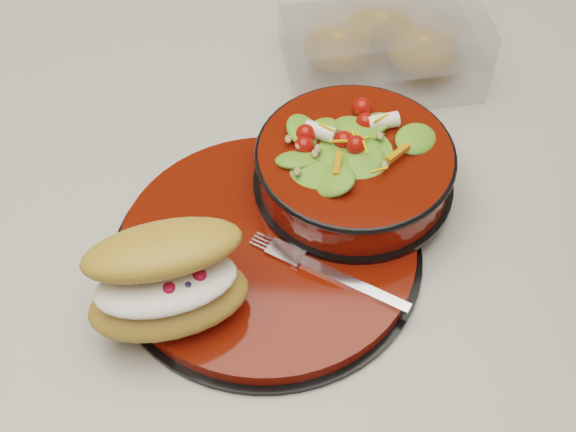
# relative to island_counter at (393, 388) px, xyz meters

# --- Properties ---
(island_counter) EXTENTS (1.24, 0.74, 0.90)m
(island_counter) POSITION_rel_island_counter_xyz_m (0.00, 0.00, 0.00)
(island_counter) COLOR silver
(island_counter) RESTS_ON ground
(dinner_plate) EXTENTS (0.31, 0.31, 0.02)m
(dinner_plate) POSITION_rel_island_counter_xyz_m (-0.17, -0.09, 0.46)
(dinner_plate) COLOR black
(dinner_plate) RESTS_ON island_counter
(salad_bowl) EXTENTS (0.21, 0.21, 0.09)m
(salad_bowl) POSITION_rel_island_counter_xyz_m (-0.09, -0.01, 0.50)
(salad_bowl) COLOR black
(salad_bowl) RESTS_ON dinner_plate
(croissant) EXTENTS (0.17, 0.14, 0.09)m
(croissant) POSITION_rel_island_counter_xyz_m (-0.26, -0.17, 0.51)
(croissant) COLOR #B68037
(croissant) RESTS_ON dinner_plate
(fork) EXTENTS (0.14, 0.08, 0.00)m
(fork) POSITION_rel_island_counter_xyz_m (-0.11, -0.12, 0.47)
(fork) COLOR silver
(fork) RESTS_ON dinner_plate
(pastry_box) EXTENTS (0.25, 0.21, 0.09)m
(pastry_box) POSITION_rel_island_counter_xyz_m (-0.06, 0.21, 0.49)
(pastry_box) COLOR white
(pastry_box) RESTS_ON island_counter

